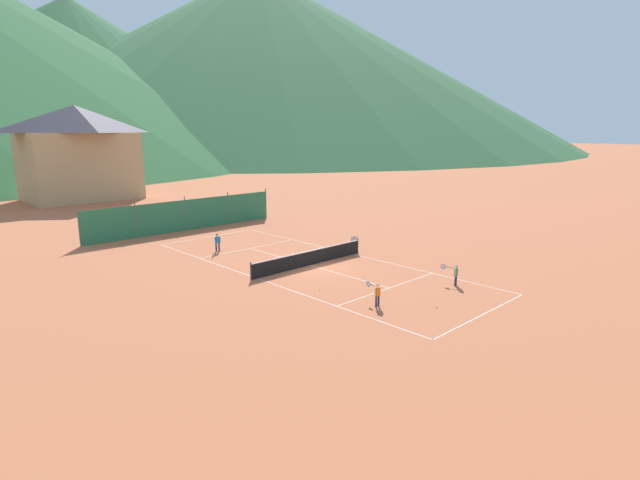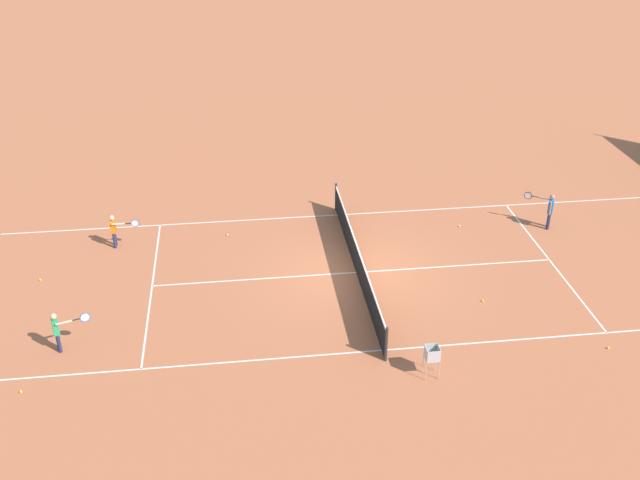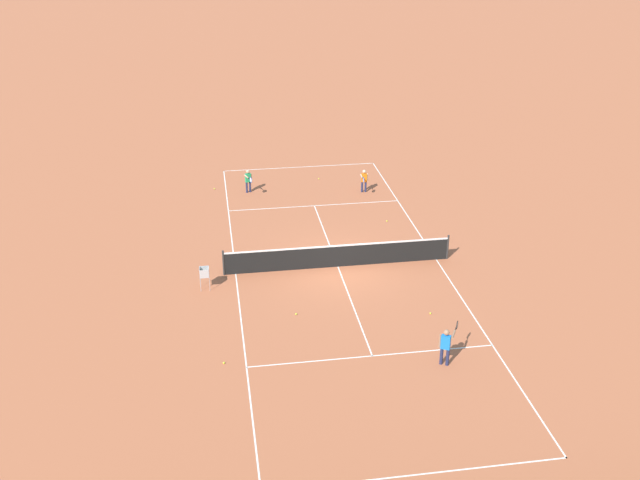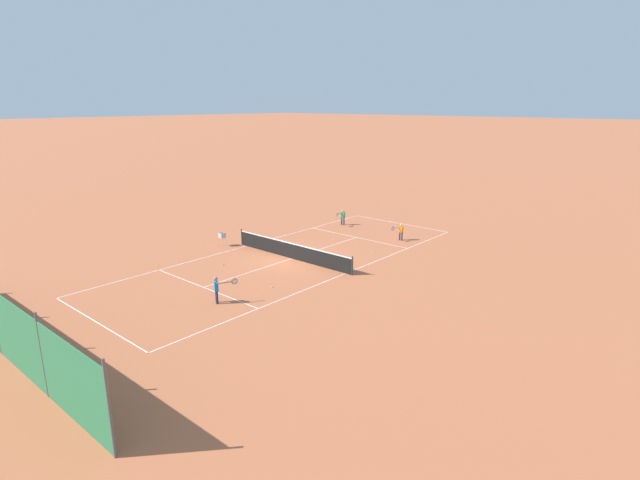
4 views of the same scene
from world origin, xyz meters
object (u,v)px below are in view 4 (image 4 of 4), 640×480
(tennis_ball_far_corner, at_px, (372,253))
(player_near_service, at_px, (217,288))
(tennis_net, at_px, (292,251))
(tennis_ball_near_corner, at_px, (223,264))
(tennis_ball_by_net_right, at_px, (157,266))
(ball_hopper, at_px, (222,236))
(tennis_ball_mid_court, at_px, (272,287))
(player_near_baseline, at_px, (400,231))
(player_far_service, at_px, (343,216))
(tennis_ball_by_net_left, at_px, (393,229))
(tennis_ball_alley_left, at_px, (331,220))

(tennis_ball_far_corner, bearing_deg, player_near_service, 85.89)
(tennis_net, bearing_deg, tennis_ball_near_corner, 58.30)
(tennis_net, bearing_deg, tennis_ball_by_net_right, 51.75)
(tennis_ball_by_net_right, relative_size, ball_hopper, 0.07)
(tennis_ball_mid_court, height_order, ball_hopper, ball_hopper)
(tennis_ball_mid_court, xyz_separation_m, ball_hopper, (7.92, -3.13, 0.62))
(tennis_net, height_order, tennis_ball_far_corner, tennis_net)
(player_near_baseline, xyz_separation_m, player_near_service, (0.50, 14.92, 0.07))
(player_near_baseline, relative_size, tennis_ball_far_corner, 17.73)
(tennis_net, relative_size, player_far_service, 7.75)
(player_near_baseline, relative_size, tennis_ball_by_net_left, 17.73)
(tennis_net, xyz_separation_m, tennis_ball_mid_court, (-2.62, 4.15, -0.47))
(player_far_service, bearing_deg, player_near_baseline, 171.47)
(player_near_service, xyz_separation_m, tennis_ball_near_corner, (4.32, -3.73, -0.72))
(player_near_baseline, distance_m, tennis_ball_by_net_right, 15.74)
(tennis_ball_alley_left, height_order, ball_hopper, ball_hopper)
(player_near_baseline, bearing_deg, tennis_ball_near_corner, 66.68)
(player_far_service, xyz_separation_m, tennis_ball_by_net_left, (-3.74, -1.30, -0.66))
(tennis_ball_mid_court, relative_size, tennis_ball_by_net_right, 1.00)
(tennis_ball_by_net_left, bearing_deg, tennis_ball_alley_left, 6.12)
(tennis_ball_alley_left, xyz_separation_m, tennis_ball_far_corner, (-7.67, 5.27, 0.00))
(player_near_baseline, height_order, tennis_ball_far_corner, player_near_baseline)
(tennis_ball_near_corner, relative_size, ball_hopper, 0.07)
(tennis_ball_mid_court, relative_size, tennis_ball_far_corner, 1.00)
(tennis_ball_alley_left, xyz_separation_m, tennis_ball_by_net_left, (-5.43, -0.58, 0.00))
(player_near_service, distance_m, tennis_ball_near_corner, 5.76)
(player_near_baseline, distance_m, tennis_ball_mid_court, 11.90)
(player_near_baseline, relative_size, player_near_service, 0.90)
(tennis_ball_by_net_left, bearing_deg, tennis_ball_far_corner, 110.97)
(tennis_ball_far_corner, bearing_deg, tennis_ball_by_net_left, -69.03)
(tennis_ball_near_corner, xyz_separation_m, ball_hopper, (3.17, -2.44, 0.62))
(player_far_service, bearing_deg, tennis_ball_far_corner, 142.72)
(tennis_net, bearing_deg, player_near_baseline, -109.19)
(tennis_ball_mid_court, height_order, tennis_ball_by_net_right, same)
(tennis_ball_by_net_right, bearing_deg, tennis_ball_alley_left, -90.50)
(tennis_net, height_order, player_near_baseline, player_near_baseline)
(tennis_ball_mid_court, distance_m, tennis_ball_alley_left, 15.30)
(player_far_service, relative_size, tennis_ball_alley_left, 17.94)
(tennis_ball_mid_court, height_order, tennis_ball_by_net_left, same)
(tennis_ball_near_corner, bearing_deg, tennis_net, -121.70)
(tennis_ball_by_net_right, bearing_deg, tennis_ball_far_corner, -127.61)
(tennis_ball_mid_court, xyz_separation_m, tennis_ball_alley_left, (7.29, -13.45, 0.00))
(tennis_ball_by_net_right, bearing_deg, tennis_ball_by_net_left, -109.19)
(tennis_net, relative_size, tennis_ball_mid_court, 139.09)
(player_near_service, xyz_separation_m, tennis_ball_by_net_left, (1.43, -17.07, -0.72))
(player_far_service, height_order, tennis_ball_mid_court, player_far_service)
(player_far_service, relative_size, tennis_ball_by_net_right, 17.94)
(tennis_ball_far_corner, distance_m, ball_hopper, 9.73)
(player_far_service, relative_size, tennis_ball_far_corner, 17.94)
(player_near_service, bearing_deg, tennis_net, -73.04)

